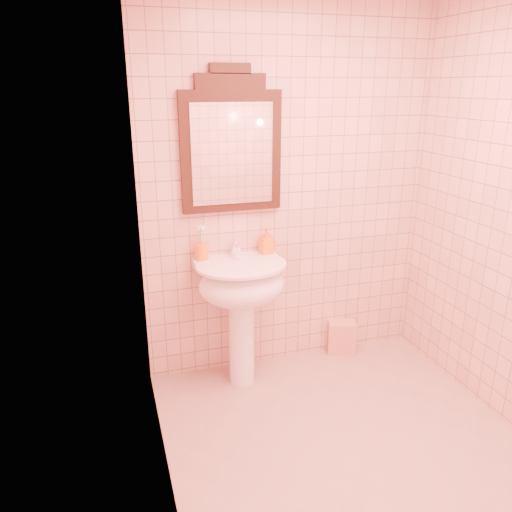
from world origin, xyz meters
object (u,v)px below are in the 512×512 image
object	(u,v)px
mirror	(231,146)
towel	(341,337)
soap_dispenser	(266,241)
pedestal_sink	(241,293)
toothbrush_cup	(202,251)

from	to	relation	value
mirror	towel	xyz separation A→B (m)	(0.83, -0.03, -1.45)
soap_dispenser	pedestal_sink	bearing A→B (deg)	-154.60
pedestal_sink	towel	distance (m)	1.00
soap_dispenser	towel	world-z (taller)	soap_dispenser
mirror	toothbrush_cup	bearing A→B (deg)	-166.96
pedestal_sink	soap_dispenser	xyz separation A→B (m)	(0.21, 0.14, 0.29)
pedestal_sink	towel	bearing A→B (deg)	11.47
pedestal_sink	towel	size ratio (longest dim) A/B	3.47
toothbrush_cup	soap_dispenser	distance (m)	0.44
mirror	soap_dispenser	size ratio (longest dim) A/B	5.07
pedestal_sink	mirror	size ratio (longest dim) A/B	0.96
soap_dispenser	toothbrush_cup	bearing A→B (deg)	170.84
pedestal_sink	toothbrush_cup	distance (m)	0.37
mirror	soap_dispenser	world-z (taller)	mirror
mirror	toothbrush_cup	size ratio (longest dim) A/B	4.42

